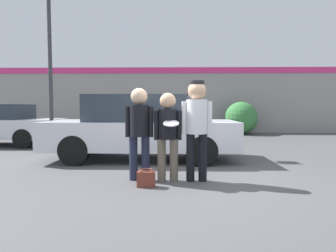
# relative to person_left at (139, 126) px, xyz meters

# --- Properties ---
(ground_plane) EXTENTS (56.00, 56.00, 0.00)m
(ground_plane) POSITION_rel_person_left_xyz_m (0.86, -0.01, -0.99)
(ground_plane) COLOR #4C4C4F
(storefront_building) EXTENTS (24.00, 0.22, 3.37)m
(storefront_building) POSITION_rel_person_left_xyz_m (0.86, 10.24, 0.72)
(storefront_building) COLOR gray
(storefront_building) RESTS_ON ground
(person_left) EXTENTS (0.51, 0.34, 1.67)m
(person_left) POSITION_rel_person_left_xyz_m (0.00, 0.00, 0.00)
(person_left) COLOR #1E2338
(person_left) RESTS_ON ground
(person_middle_with_frisbee) EXTENTS (0.50, 0.54, 1.58)m
(person_middle_with_frisbee) POSITION_rel_person_left_xyz_m (0.52, -0.06, -0.07)
(person_middle_with_frisbee) COLOR #665B4C
(person_middle_with_frisbee) RESTS_ON ground
(person_right) EXTENTS (0.54, 0.37, 1.80)m
(person_right) POSITION_rel_person_left_xyz_m (1.03, -0.05, 0.11)
(person_right) COLOR black
(person_right) RESTS_ON ground
(parked_car_near) EXTENTS (4.71, 1.93, 1.63)m
(parked_car_near) POSITION_rel_person_left_xyz_m (-0.22, 2.17, -0.18)
(parked_car_near) COLOR silver
(parked_car_near) RESTS_ON ground
(street_lamp) EXTENTS (1.51, 0.35, 6.18)m
(street_lamp) POSITION_rel_person_left_xyz_m (-3.00, 3.98, 2.80)
(street_lamp) COLOR #38383D
(street_lamp) RESTS_ON ground
(shrub) EXTENTS (1.59, 1.59, 1.59)m
(shrub) POSITION_rel_person_left_xyz_m (3.87, 9.26, -0.20)
(shrub) COLOR #387A3D
(shrub) RESTS_ON ground
(handbag) EXTENTS (0.30, 0.23, 0.30)m
(handbag) POSITION_rel_person_left_xyz_m (0.16, -0.47, -0.85)
(handbag) COLOR brown
(handbag) RESTS_ON ground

